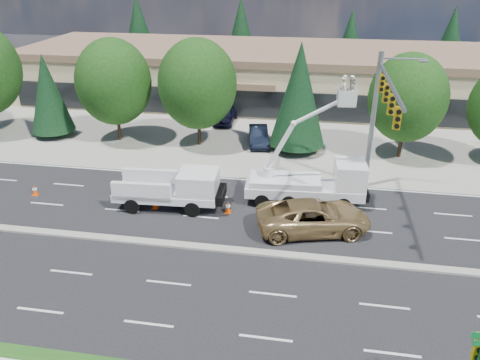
% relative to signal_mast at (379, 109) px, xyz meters
% --- Properties ---
extents(ground, '(140.00, 140.00, 0.00)m').
position_rel_signal_mast_xyz_m(ground, '(-10.03, -7.04, -6.06)').
color(ground, black).
rests_on(ground, ground).
extents(concrete_apron, '(140.00, 22.00, 0.01)m').
position_rel_signal_mast_xyz_m(concrete_apron, '(-10.03, 12.96, -6.05)').
color(concrete_apron, gray).
rests_on(concrete_apron, ground).
extents(road_median, '(120.00, 0.55, 0.12)m').
position_rel_signal_mast_xyz_m(road_median, '(-10.03, -7.04, -6.00)').
color(road_median, gray).
rests_on(road_median, ground).
extents(strip_mall, '(50.40, 15.40, 5.50)m').
position_rel_signal_mast_xyz_m(strip_mall, '(-10.03, 22.93, -3.23)').
color(strip_mall, tan).
rests_on(strip_mall, ground).
extents(tree_front_b, '(3.59, 3.59, 7.08)m').
position_rel_signal_mast_xyz_m(tree_front_b, '(-26.03, 7.96, -2.26)').
color(tree_front_b, '#332114').
rests_on(tree_front_b, ground).
extents(tree_front_c, '(6.12, 6.12, 8.49)m').
position_rel_signal_mast_xyz_m(tree_front_c, '(-20.03, 7.96, -1.09)').
color(tree_front_c, '#332114').
rests_on(tree_front_c, ground).
extents(tree_front_d, '(6.25, 6.25, 8.67)m').
position_rel_signal_mast_xyz_m(tree_front_d, '(-13.03, 7.96, -0.98)').
color(tree_front_d, '#332114').
rests_on(tree_front_d, ground).
extents(tree_front_e, '(4.37, 4.37, 8.61)m').
position_rel_signal_mast_xyz_m(tree_front_e, '(-5.03, 7.96, -1.44)').
color(tree_front_e, '#332114').
rests_on(tree_front_e, ground).
extents(tree_front_f, '(5.79, 5.79, 8.04)m').
position_rel_signal_mast_xyz_m(tree_front_f, '(2.97, 7.96, -1.35)').
color(tree_front_f, '#332114').
rests_on(tree_front_f, ground).
extents(tree_back_a, '(5.00, 5.00, 9.85)m').
position_rel_signal_mast_xyz_m(tree_back_a, '(-28.03, 34.96, -0.77)').
color(tree_back_a, '#332114').
rests_on(tree_back_a, ground).
extents(tree_back_b, '(4.89, 4.89, 9.64)m').
position_rel_signal_mast_xyz_m(tree_back_b, '(-14.03, 34.96, -0.88)').
color(tree_back_b, '#332114').
rests_on(tree_back_b, ground).
extents(tree_back_c, '(4.29, 4.29, 8.46)m').
position_rel_signal_mast_xyz_m(tree_back_c, '(-0.03, 34.96, -1.52)').
color(tree_back_c, '#332114').
rests_on(tree_back_c, ground).
extents(tree_back_d, '(4.55, 4.55, 8.98)m').
position_rel_signal_mast_xyz_m(tree_back_d, '(11.97, 34.96, -1.24)').
color(tree_back_d, '#332114').
rests_on(tree_back_d, ground).
extents(signal_mast, '(2.76, 10.16, 9.00)m').
position_rel_signal_mast_xyz_m(signal_mast, '(0.00, 0.00, 0.00)').
color(signal_mast, gray).
rests_on(signal_mast, ground).
extents(utility_pickup, '(6.48, 2.83, 2.44)m').
position_rel_signal_mast_xyz_m(utility_pickup, '(-11.92, -2.81, -5.05)').
color(utility_pickup, white).
rests_on(utility_pickup, ground).
extents(bucket_truck, '(7.48, 2.81, 8.13)m').
position_rel_signal_mast_xyz_m(bucket_truck, '(-3.39, -0.80, -4.33)').
color(bucket_truck, white).
rests_on(bucket_truck, ground).
extents(traffic_cone_a, '(0.40, 0.40, 0.70)m').
position_rel_signal_mast_xyz_m(traffic_cone_a, '(-21.43, -2.79, -5.72)').
color(traffic_cone_a, '#F64E07').
rests_on(traffic_cone_a, ground).
extents(traffic_cone_b, '(0.40, 0.40, 0.70)m').
position_rel_signal_mast_xyz_m(traffic_cone_b, '(-13.09, -3.23, -5.72)').
color(traffic_cone_b, '#F64E07').
rests_on(traffic_cone_b, ground).
extents(traffic_cone_c, '(0.40, 0.40, 0.70)m').
position_rel_signal_mast_xyz_m(traffic_cone_c, '(-8.53, -2.98, -5.72)').
color(traffic_cone_c, '#F64E07').
rests_on(traffic_cone_c, ground).
extents(minivan, '(6.91, 4.43, 1.77)m').
position_rel_signal_mast_xyz_m(minivan, '(-3.38, -4.24, -5.17)').
color(minivan, '#A88751').
rests_on(minivan, ground).
extents(parked_car_west, '(1.82, 4.48, 1.53)m').
position_rel_signal_mast_xyz_m(parked_car_west, '(-12.03, 13.96, -5.29)').
color(parked_car_west, black).
rests_on(parked_car_west, ground).
extents(parked_car_east, '(2.26, 4.57, 1.44)m').
position_rel_signal_mast_xyz_m(parked_car_east, '(-8.24, 8.96, -5.34)').
color(parked_car_east, black).
rests_on(parked_car_east, ground).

